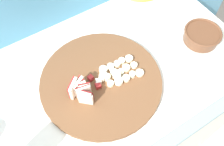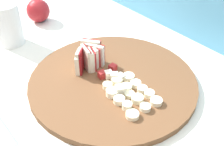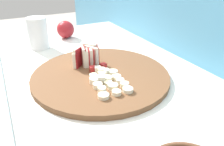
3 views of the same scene
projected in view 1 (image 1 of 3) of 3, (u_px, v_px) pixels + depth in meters
tiled_countertop at (100, 127)px, 1.25m from camera, size 1.18×0.64×0.91m
tile_backsplash at (61, 53)px, 1.20m from camera, size 2.40×0.04×1.38m
cutting_board at (101, 81)px, 0.86m from camera, size 0.42×0.42×0.02m
apple_wedge_fan at (81, 91)px, 0.80m from camera, size 0.07×0.09×0.06m
apple_dice_pile at (104, 78)px, 0.85m from camera, size 0.11×0.07×0.02m
banana_slice_rows at (120, 71)px, 0.87m from camera, size 0.14×0.11×0.02m
ceramic_bowl at (202, 35)px, 0.94m from camera, size 0.14×0.14×0.05m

